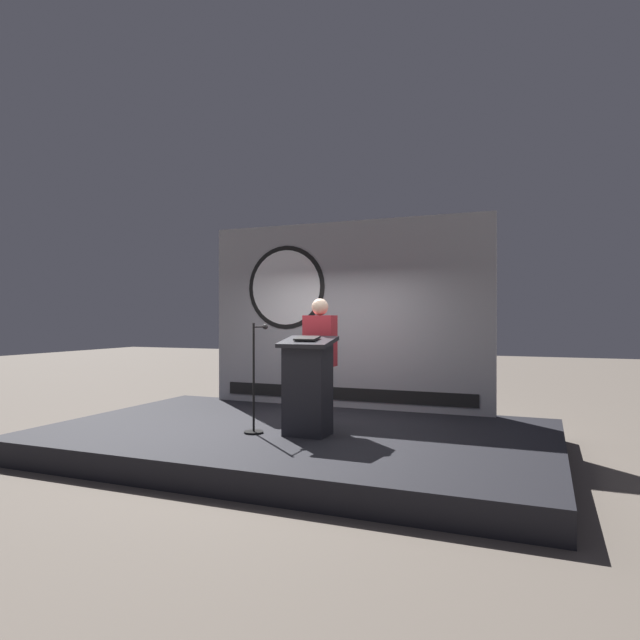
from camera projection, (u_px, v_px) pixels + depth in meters
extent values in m
plane|color=#6B6056|center=(297.00, 452.00, 7.15)|extent=(40.00, 40.00, 0.00)
cube|color=black|center=(297.00, 440.00, 7.15)|extent=(6.40, 4.00, 0.30)
cube|color=#9E9EA3|center=(345.00, 314.00, 8.85)|extent=(4.65, 0.10, 2.98)
cylinder|color=black|center=(286.00, 287.00, 9.19)|extent=(1.39, 0.02, 1.39)
cylinder|color=white|center=(286.00, 287.00, 9.18)|extent=(1.24, 0.02, 1.24)
cube|color=black|center=(344.00, 394.00, 8.80)|extent=(4.19, 0.02, 0.20)
cube|color=#26262B|center=(308.00, 390.00, 6.74)|extent=(0.52, 0.40, 1.11)
cube|color=#26262B|center=(308.00, 342.00, 6.74)|extent=(0.64, 0.50, 0.14)
cube|color=black|center=(307.00, 338.00, 6.72)|extent=(0.28, 0.20, 0.06)
cylinder|color=black|center=(320.00, 397.00, 7.20)|extent=(0.26, 0.26, 0.80)
cube|color=red|center=(320.00, 341.00, 7.19)|extent=(0.40, 0.24, 0.66)
sphere|color=beige|center=(320.00, 307.00, 7.19)|extent=(0.22, 0.22, 0.22)
cylinder|color=black|center=(254.00, 432.00, 6.85)|extent=(0.24, 0.24, 0.02)
cylinder|color=black|center=(254.00, 378.00, 6.85)|extent=(0.03, 0.03, 1.37)
cylinder|color=black|center=(260.00, 327.00, 6.99)|extent=(0.02, 0.31, 0.02)
sphere|color=#262626|center=(265.00, 327.00, 7.13)|extent=(0.07, 0.07, 0.07)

